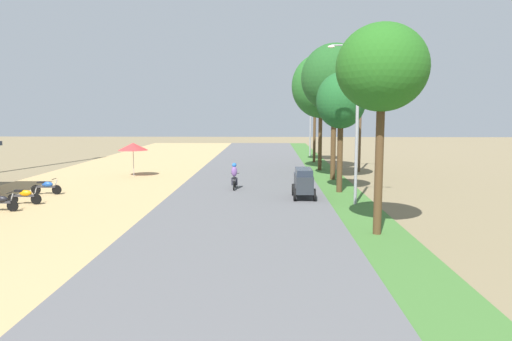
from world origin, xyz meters
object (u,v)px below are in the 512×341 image
Objects in this scene: median_tree_nearest at (382,69)px; streetlamp_near at (357,113)px; parked_motorbike_fifth at (25,195)px; median_tree_second at (341,101)px; parked_motorbike_fourth at (0,201)px; car_van_charcoal at (303,181)px; median_tree_fourth at (321,86)px; median_tree_fifth at (315,86)px; motorbike_ahead_second at (234,177)px; parked_motorbike_sixth at (47,186)px; streetlamp_mid at (310,115)px; utility_pole_near at (360,116)px; median_tree_third at (335,78)px; vendor_umbrella at (133,147)px.

median_tree_nearest is 6.41m from streetlamp_near.
parked_motorbike_fifth is 0.22× the size of median_tree_nearest.
streetlamp_near reaches higher than median_tree_second.
parked_motorbike_fourth is 15.51m from car_van_charcoal.
median_tree_fourth reaches higher than streetlamp_near.
median_tree_fifth reaches higher than motorbike_ahead_second.
motorbike_ahead_second is at bearing 11.22° from parked_motorbike_sixth.
median_tree_second is at bearing -7.55° from motorbike_ahead_second.
car_van_charcoal is (-2.37, 7.73, -5.49)m from median_tree_nearest.
parked_motorbike_fourth is 18.76m from median_tree_nearest.
median_tree_second is 0.75× the size of median_tree_fourth.
streetlamp_near reaches higher than parked_motorbike_sixth.
parked_motorbike_sixth is at bearing 95.08° from parked_motorbike_fifth.
parked_motorbike_fifth is 23.80m from median_tree_fourth.
median_tree_second is 5.52m from car_van_charcoal.
median_tree_nearest is at bearing -59.17° from motorbike_ahead_second.
streetlamp_near reaches higher than parked_motorbike_fifth.
streetlamp_mid reaches higher than parked_motorbike_sixth.
median_tree_second is (17.05, 4.35, 4.94)m from parked_motorbike_fifth.
parked_motorbike_sixth is 1.00× the size of motorbike_ahead_second.
car_van_charcoal is (14.99, -0.93, 0.47)m from parked_motorbike_sixth.
parked_motorbike_fifth is 0.21× the size of utility_pole_near.
streetlamp_near is 14.47m from utility_pole_near.
parked_motorbike_fifth is 1.00× the size of parked_motorbike_sixth.
motorbike_ahead_second is (-6.39, -10.13, -6.12)m from median_tree_fourth.
median_tree_third is (17.65, 11.61, 6.67)m from parked_motorbike_fourth.
median_tree_second is 3.87m from streetlamp_near.
utility_pole_near reaches higher than vendor_umbrella.
parked_motorbike_sixth is at bearing -168.78° from motorbike_ahead_second.
parked_motorbike_sixth is at bearing -150.23° from utility_pole_near.
median_tree_third is (0.28, 15.44, 0.70)m from median_tree_nearest.
median_tree_second is at bearing -24.80° from vendor_umbrella.
parked_motorbike_fifth is (0.28, 1.79, 0.00)m from parked_motorbike_fourth.
parked_motorbike_fifth is 18.28m from median_tree_second.
car_van_charcoal is at bearing 107.05° from median_tree_nearest.
streetlamp_near reaches higher than parked_motorbike_fourth.
parked_motorbike_fifth is 25.32m from utility_pole_near.
median_tree_third is 5.33× the size of motorbike_ahead_second.
streetlamp_near is (17.61, 2.35, 4.27)m from parked_motorbike_fourth.
median_tree_fifth is (14.53, 10.66, 4.98)m from vendor_umbrella.
car_van_charcoal is at bearing -3.54° from parked_motorbike_sixth.
parked_motorbike_fifth is 0.20× the size of median_tree_fifth.
median_tree_third is (14.75, -1.20, 4.91)m from vendor_umbrella.
parked_motorbike_fourth is 0.22× the size of streetlamp_near.
streetlamp_mid is (17.60, 25.34, 3.95)m from parked_motorbike_sixth.
median_tree_fourth is (17.03, 15.34, 6.42)m from parked_motorbike_fifth.
vendor_umbrella is at bearing 144.02° from motorbike_ahead_second.
streetlamp_near reaches higher than motorbike_ahead_second.
streetlamp_near is at bearing -30.83° from car_van_charcoal.
streetlamp_mid is at bearing 59.73° from parked_motorbike_fourth.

